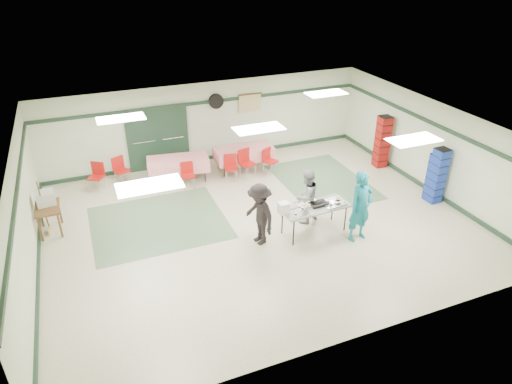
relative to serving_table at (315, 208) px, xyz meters
name	(u,v)px	position (x,y,z in m)	size (l,w,h in m)	color
floor	(258,222)	(-1.15, 0.95, -0.71)	(11.00, 11.00, 0.00)	beige
ceiling	(259,128)	(-1.15, 0.95, 1.99)	(11.00, 11.00, 0.00)	white
wall_back	(208,122)	(-1.15, 5.45, 0.64)	(11.00, 11.00, 0.00)	silver
wall_front	(356,284)	(-1.15, -3.55, 0.64)	(11.00, 11.00, 0.00)	silver
wall_left	(23,220)	(-6.65, 0.95, 0.64)	(9.00, 9.00, 0.00)	silver
wall_right	(431,146)	(4.35, 0.95, 0.64)	(9.00, 9.00, 0.00)	silver
trim_back	(207,102)	(-1.15, 5.42, 1.34)	(11.00, 0.06, 0.10)	#1D3524
baseboard_back	(210,157)	(-1.15, 5.42, -0.65)	(11.00, 0.06, 0.12)	#1D3524
trim_left	(17,192)	(-6.62, 0.95, 1.34)	(9.00, 0.06, 0.10)	#1D3524
baseboard_left	(38,268)	(-6.62, 0.95, -0.65)	(9.00, 0.06, 0.12)	#1D3524
trim_right	(434,124)	(4.32, 0.95, 1.34)	(9.00, 0.06, 0.10)	#1D3524
baseboard_right	(422,185)	(4.32, 0.95, -0.65)	(9.00, 0.06, 0.12)	#1D3524
green_patch_a	(159,222)	(-3.65, 1.95, -0.71)	(3.50, 3.00, 0.01)	#5E7F5D
green_patch_b	(322,181)	(1.65, 2.45, -0.71)	(2.50, 3.50, 0.01)	#5E7F5D
double_door_left	(143,140)	(-3.35, 5.39, 0.34)	(0.90, 0.06, 2.10)	#969997
double_door_right	(172,136)	(-2.40, 5.39, 0.34)	(0.90, 0.06, 2.10)	#969997
door_frame	(158,138)	(-2.88, 5.37, 0.34)	(2.00, 0.03, 2.15)	#1D3524
wall_fan	(216,101)	(-0.85, 5.39, 1.34)	(0.50, 0.50, 0.10)	black
scroll_banner	(250,103)	(0.35, 5.39, 1.14)	(0.80, 0.02, 0.60)	#D8C687
serving_table	(315,208)	(0.00, 0.00, 0.00)	(1.83, 0.85, 0.76)	#9D9D99
sheet_tray_right	(334,203)	(0.50, -0.06, 0.06)	(0.59, 0.45, 0.02)	silver
sheet_tray_mid	(308,204)	(-0.12, 0.13, 0.06)	(0.61, 0.46, 0.02)	silver
sheet_tray_left	(297,214)	(-0.58, -0.16, 0.06)	(0.63, 0.48, 0.02)	silver
baking_pan	(318,204)	(0.11, 0.02, 0.09)	(0.44, 0.27, 0.08)	black
foam_box_stack	(284,208)	(-0.87, 0.02, 0.19)	(0.25, 0.23, 0.29)	white
volunteer_teal	(361,207)	(0.89, -0.68, 0.21)	(0.67, 0.44, 1.85)	#126C7E
volunteer_grey	(306,196)	(0.05, 0.55, 0.05)	(0.74, 0.58, 1.52)	gray
volunteer_dark	(259,214)	(-1.48, 0.09, 0.09)	(1.05, 0.60, 1.62)	black
dining_table_a	(244,153)	(-0.33, 4.23, -0.14)	(1.91, 0.88, 0.77)	red
dining_table_b	(178,164)	(-2.53, 4.23, -0.14)	(1.98, 1.10, 0.77)	red
chair_a	(246,160)	(-0.48, 3.67, -0.14)	(0.54, 0.54, 0.94)	#B51B0E
chair_b	(231,165)	(-0.99, 3.66, -0.20)	(0.46, 0.46, 0.84)	#B51B0E
chair_c	(269,158)	(0.31, 3.66, -0.20)	(0.52, 0.52, 0.85)	#B51B0E
chair_d	(188,172)	(-2.38, 3.66, -0.21)	(0.42, 0.42, 0.82)	#B51B0E
chair_loose_a	(120,168)	(-4.25, 4.71, -0.18)	(0.53, 0.53, 0.87)	#B51B0E
chair_loose_b	(97,174)	(-4.95, 4.51, -0.17)	(0.58, 0.58, 0.89)	#B51B0E
crate_stack_blue_a	(435,178)	(4.00, 0.20, 0.01)	(0.37, 0.37, 1.45)	#1A2FA0
crate_stack_red	(382,142)	(4.00, 2.75, 0.16)	(0.38, 0.38, 1.75)	maroon
crate_stack_blue_b	(437,176)	(4.00, 0.13, 0.11)	(0.36, 0.36, 1.65)	#1A2FA0
printer_table	(48,210)	(-6.30, 2.55, -0.07)	(0.60, 0.91, 0.74)	brown
office_printer	(45,198)	(-6.30, 2.70, 0.21)	(0.45, 0.39, 0.36)	beige
broom	(43,206)	(-6.38, 2.56, 0.06)	(0.03, 0.03, 1.50)	brown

